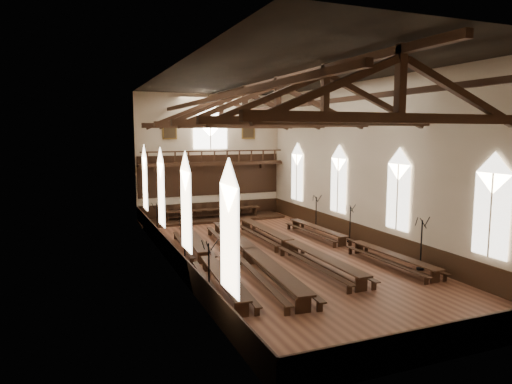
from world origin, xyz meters
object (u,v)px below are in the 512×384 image
(candelabrum_left_far, at_px, (157,228))
(candelabrum_right_mid, at_px, (350,231))
(dais, at_px, (212,219))
(refectory_row_b, at_px, (250,252))
(candelabrum_left_near, at_px, (209,282))
(refectory_row_c, at_px, (290,244))
(candelabrum_left_mid, at_px, (185,255))
(high_table, at_px, (212,210))
(candelabrum_right_far, at_px, (316,219))
(candelabrum_right_near, at_px, (421,254))
(refectory_row_a, at_px, (206,257))
(refectory_row_d, at_px, (350,242))

(candelabrum_left_far, relative_size, candelabrum_right_mid, 0.99)
(dais, bearing_deg, refectory_row_b, -97.52)
(dais, bearing_deg, candelabrum_left_near, -107.25)
(refectory_row_c, bearing_deg, candelabrum_left_far, 134.01)
(candelabrum_left_mid, bearing_deg, high_table, 67.35)
(candelabrum_left_near, xyz_separation_m, candelabrum_right_far, (11.10, 10.61, -0.02))
(high_table, bearing_deg, candelabrum_right_mid, -60.42)
(candelabrum_right_near, bearing_deg, candelabrum_left_far, 132.80)
(candelabrum_left_far, relative_size, candelabrum_right_near, 0.88)
(high_table, bearing_deg, candelabrum_left_far, -137.62)
(refectory_row_a, relative_size, candelabrum_left_far, 5.94)
(refectory_row_c, xyz_separation_m, refectory_row_d, (3.66, -0.69, -0.07))
(candelabrum_left_far, bearing_deg, refectory_row_b, -64.89)
(refectory_row_d, distance_m, candelabrum_right_far, 6.03)
(candelabrum_left_near, bearing_deg, high_table, 72.75)
(dais, height_order, candelabrum_right_near, candelabrum_right_near)
(candelabrum_left_mid, height_order, candelabrum_right_mid, candelabrum_left_mid)
(candelabrum_left_near, bearing_deg, candelabrum_right_near, -0.02)
(refectory_row_a, xyz_separation_m, candelabrum_left_far, (-1.15, 7.49, 0.20))
(high_table, height_order, candelabrum_right_near, candelabrum_right_near)
(refectory_row_a, distance_m, candelabrum_left_near, 4.65)
(high_table, height_order, candelabrum_left_far, candelabrum_left_far)
(refectory_row_a, distance_m, dais, 12.88)
(refectory_row_b, bearing_deg, candelabrum_left_mid, -178.29)
(refectory_row_a, height_order, refectory_row_d, refectory_row_a)
(refectory_row_a, bearing_deg, candelabrum_right_near, -24.33)
(refectory_row_a, height_order, candelabrum_right_mid, candelabrum_right_mid)
(refectory_row_c, distance_m, candelabrum_left_far, 9.19)
(refectory_row_d, height_order, candelabrum_right_near, candelabrum_right_near)
(candelabrum_left_near, height_order, candelabrum_right_near, candelabrum_right_near)
(candelabrum_left_mid, distance_m, candelabrum_left_far, 7.71)
(high_table, relative_size, candelabrum_left_mid, 2.92)
(candelabrum_right_near, bearing_deg, refectory_row_c, 131.25)
(refectory_row_c, bearing_deg, dais, 96.00)
(refectory_row_b, height_order, dais, refectory_row_b)
(dais, xyz_separation_m, candelabrum_right_mid, (5.91, -10.41, 0.64))
(refectory_row_b, xyz_separation_m, candelabrum_left_near, (-3.56, -4.38, 0.18))
(refectory_row_d, bearing_deg, high_table, 111.94)
(refectory_row_d, bearing_deg, refectory_row_a, -178.80)
(candelabrum_right_far, bearing_deg, high_table, 134.04)
(refectory_row_b, height_order, candelabrum_right_near, candelabrum_right_near)
(dais, bearing_deg, high_table, 0.00)
(candelabrum_left_far, xyz_separation_m, candelabrum_right_far, (11.10, -1.37, 0.02))
(refectory_row_c, relative_size, refectory_row_d, 1.06)
(refectory_row_a, bearing_deg, candelabrum_left_near, -104.35)
(dais, xyz_separation_m, high_table, (0.00, 0.00, 0.71))
(refectory_row_b, height_order, candelabrum_right_far, candelabrum_right_far)
(candelabrum_left_near, relative_size, candelabrum_left_far, 1.07)
(high_table, bearing_deg, candelabrum_right_near, -70.54)
(refectory_row_a, relative_size, candelabrum_left_near, 5.57)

